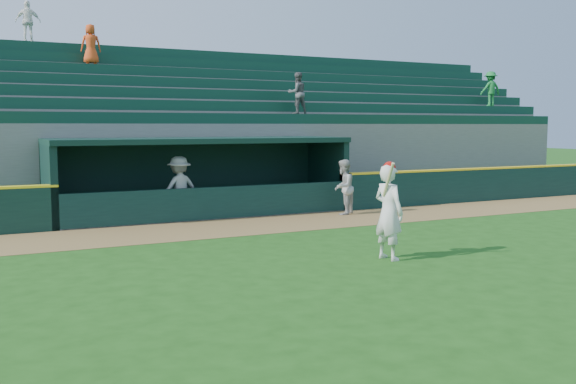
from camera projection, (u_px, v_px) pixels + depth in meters
ground at (322, 259)px, 13.68m from camera, size 120.00×120.00×0.00m
warning_track at (235, 227)px, 18.03m from camera, size 40.00×3.00×0.01m
field_wall_right at (512, 184)px, 24.92m from camera, size 15.50×0.30×1.20m
wall_stripe_right at (512, 167)px, 24.86m from camera, size 15.50×0.32×0.06m
dugout_player_front at (343, 187)px, 20.48m from camera, size 1.09×1.06×1.77m
dugout_player_inside at (179, 188)px, 19.33m from camera, size 1.37×0.97×1.93m
dugout at (199, 172)px, 20.65m from camera, size 9.40×2.80×2.46m
stands at (159, 137)px, 24.59m from camera, size 34.50×6.25×7.48m
batter_at_plate at (389, 211)px, 13.59m from camera, size 0.62×0.89×2.11m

